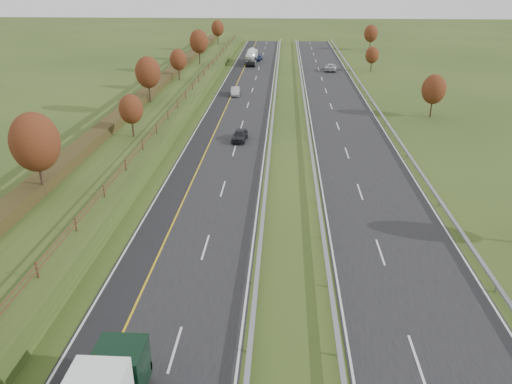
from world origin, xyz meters
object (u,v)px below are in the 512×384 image
road_tanker (251,56)px  car_small_far (258,58)px  car_oncoming (331,67)px  car_dark_near (240,135)px  car_silver_mid (235,91)px

road_tanker → car_small_far: size_ratio=2.45×
road_tanker → car_small_far: road_tanker is taller
road_tanker → car_oncoming: 20.79m
car_dark_near → car_oncoming: car_oncoming is taller
road_tanker → car_silver_mid: 35.36m
car_dark_near → car_small_far: 67.75m
car_silver_mid → car_oncoming: (19.41, 26.43, 0.07)m
road_tanker → car_silver_mid: (-0.66, -35.34, -1.10)m
road_tanker → car_oncoming: size_ratio=1.98×
car_dark_near → car_small_far: bearing=96.0°
car_silver_mid → car_oncoming: car_oncoming is taller
car_small_far → car_dark_near: bearing=-84.8°
car_silver_mid → car_oncoming: size_ratio=0.77×
car_silver_mid → car_small_far: size_ratio=0.95×
road_tanker → car_oncoming: bearing=-25.4°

